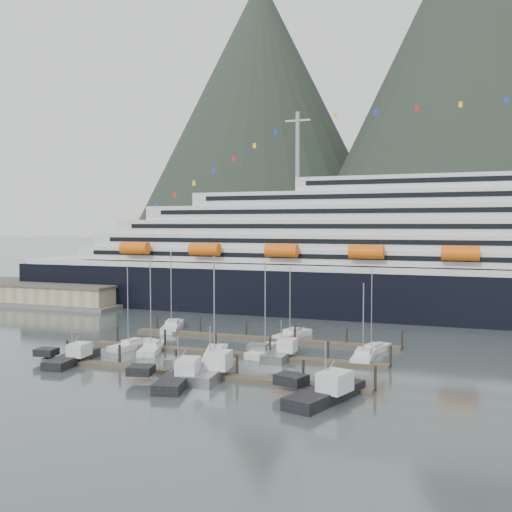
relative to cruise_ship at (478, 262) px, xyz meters
The scene contains 20 objects.
ground 63.76m from the cruise_ship, 118.66° to the right, with size 1600.00×1600.00×0.00m, color #455150.
mountains 555.11m from the cruise_ship, 87.59° to the left, with size 870.00×440.00×420.00m.
cruise_ship is the anchor object (origin of this frame).
warehouse 103.31m from the cruise_ship, behind, with size 46.00×20.00×5.80m.
dock_near 74.63m from the cruise_ship, 118.31° to the right, with size 48.18×2.28×3.20m.
dock_mid 63.65m from the cruise_ship, 123.96° to the right, with size 48.18×2.28×3.20m.
dock_far 53.59m from the cruise_ship, 131.95° to the right, with size 48.18×2.28×3.20m.
sailboat_a 72.81m from the cruise_ship, 131.47° to the right, with size 5.49×9.82×15.24m.
sailboat_b 74.94m from the cruise_ship, 134.69° to the right, with size 4.10×9.44×13.49m.
sailboat_c 58.77m from the cruise_ship, 121.17° to the right, with size 4.43×10.27×14.87m.
sailboat_d 66.96m from the cruise_ship, 123.24° to the right, with size 7.02×12.89×15.96m.
sailboat_e 65.67m from the cruise_ship, 147.27° to the right, with size 6.66×11.57×15.42m.
sailboat_f 47.70m from the cruise_ship, 130.94° to the right, with size 4.92×9.68×13.12m.
sailboat_g 46.22m from the cruise_ship, 109.39° to the right, with size 4.37×9.31×13.91m.
sailboat_h 51.67m from the cruise_ship, 107.72° to the right, with size 3.31×9.73×11.98m.
trawler_a 85.41m from the cruise_ship, 130.15° to the right, with size 8.30×11.44×6.08m.
trawler_b 73.69m from the cruise_ship, 116.38° to the right, with size 8.92×11.69×7.41m.
trawler_c 78.25m from the cruise_ship, 116.96° to the right, with size 9.65×13.20×6.50m.
trawler_d 72.52m from the cruise_ship, 102.73° to the right, with size 10.19×12.91×7.38m.
trawler_e 59.09m from the cruise_ship, 117.97° to the right, with size 7.37×9.68×6.21m.
Camera 1 is at (30.63, -80.50, 19.97)m, focal length 42.00 mm.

